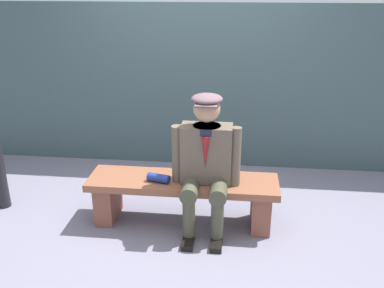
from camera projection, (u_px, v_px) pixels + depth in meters
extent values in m
plane|color=slate|center=(183.00, 221.00, 4.03)|extent=(30.00, 30.00, 0.00)
cube|color=brown|center=(183.00, 182.00, 3.88)|extent=(1.74, 0.46, 0.07)
cube|color=brown|center=(260.00, 208.00, 3.89)|extent=(0.17, 0.39, 0.38)
cube|color=brown|center=(108.00, 200.00, 4.04)|extent=(0.17, 0.39, 0.38)
cube|color=brown|center=(206.00, 153.00, 3.75)|extent=(0.45, 0.22, 0.52)
cylinder|color=#1E2338|center=(207.00, 129.00, 3.66)|extent=(0.25, 0.25, 0.06)
cone|color=maroon|center=(205.00, 152.00, 3.62)|extent=(0.07, 0.07, 0.29)
sphere|color=tan|center=(207.00, 109.00, 3.58)|extent=(0.23, 0.23, 0.23)
ellipsoid|color=#624B52|center=(207.00, 99.00, 3.55)|extent=(0.27, 0.27, 0.08)
cube|color=#624B52|center=(206.00, 106.00, 3.46)|extent=(0.19, 0.10, 0.02)
cylinder|color=#434433|center=(219.00, 188.00, 3.70)|extent=(0.15, 0.41, 0.15)
cylinder|color=#434433|center=(217.00, 219.00, 3.64)|extent=(0.11, 0.11, 0.45)
cube|color=black|center=(216.00, 243.00, 3.66)|extent=(0.10, 0.24, 0.05)
cylinder|color=brown|center=(235.00, 157.00, 3.69)|extent=(0.10, 0.13, 0.54)
cylinder|color=#434433|center=(191.00, 187.00, 3.72)|extent=(0.15, 0.41, 0.15)
cylinder|color=#434433|center=(189.00, 218.00, 3.67)|extent=(0.11, 0.11, 0.45)
cube|color=black|center=(188.00, 241.00, 3.69)|extent=(0.10, 0.24, 0.05)
cylinder|color=brown|center=(177.00, 154.00, 3.74)|extent=(0.11, 0.12, 0.53)
cylinder|color=navy|center=(158.00, 178.00, 3.81)|extent=(0.22, 0.13, 0.08)
cube|color=#3C5054|center=(198.00, 86.00, 5.04)|extent=(12.00, 0.24, 1.91)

